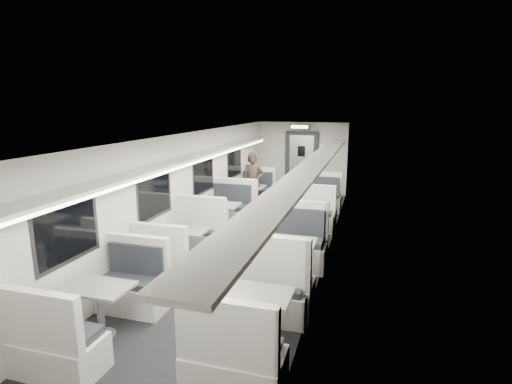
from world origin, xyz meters
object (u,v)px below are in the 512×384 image
Objects in this scene: booth_left_b at (219,220)px; booth_right_c at (286,263)px; booth_right_d at (255,320)px; exit_sign at (300,127)px; booth_left_d at (101,311)px; booth_right_b at (309,224)px; booth_right_a at (319,205)px; booth_left_c at (186,247)px; vestibule_door at (301,163)px; booth_left_a at (249,198)px; passenger at (253,183)px.

booth_right_c is (2.00, -2.10, 0.02)m from booth_left_b.
exit_sign is (-1.00, 8.45, 1.90)m from booth_right_d.
booth_right_b is (2.00, 4.60, -0.02)m from booth_left_d.
booth_right_b is at bearing -90.00° from booth_right_a.
booth_left_b is 1.73m from booth_left_c.
booth_left_c is at bearing -98.41° from vestibule_door.
booth_right_b is 0.93× the size of vestibule_door.
booth_left_a reaches higher than booth_right_a.
booth_left_c is at bearing -90.00° from booth_left_a.
passenger is at bearing 113.23° from booth_right_c.
passenger reaches higher than booth_right_b.
passenger is at bearing 87.08° from booth_left_b.
booth_right_d is 1.02× the size of vestibule_door.
booth_left_a is 2.78m from booth_right_b.
booth_left_a is 1.03× the size of booth_left_d.
booth_left_a is at bearing 175.28° from booth_right_a.
booth_right_d is 8.71m from exit_sign.
passenger is at bearing -16.83° from booth_left_a.
booth_left_b is 5.02m from exit_sign.
booth_right_d is at bearing 8.99° from booth_left_d.
booth_left_d is at bearing -113.49° from booth_right_b.
booth_right_a is 4.26m from booth_right_c.
booth_right_d is at bearing -47.32° from booth_left_c.
booth_left_d is 9.33m from vestibule_door.
booth_left_c is at bearing -99.05° from exit_sign.
booth_right_c is at bearing 46.59° from booth_left_d.
booth_right_b is at bearing -44.04° from booth_left_a.
booth_right_a is at bearing 90.00° from booth_right_c.
passenger is at bearing 88.97° from booth_left_d.
vestibule_door is 3.39× the size of exit_sign.
booth_right_b is (2.00, 0.39, -0.05)m from booth_left_b.
booth_right_a is 1.22× the size of passenger.
vestibule_door is at bearing 81.59° from booth_left_c.
booth_right_a is at bearing 72.57° from booth_left_d.
booth_left_b reaches higher than booth_left_d.
booth_right_d is at bearing -90.00° from booth_right_c.
booth_left_a is 3.37× the size of exit_sign.
booth_left_b is at bearing -169.08° from booth_right_b.
booth_right_c reaches higher than booth_left_c.
exit_sign is (-1.00, 2.39, 1.91)m from booth_right_a.
vestibule_door is (1.00, 6.77, 0.68)m from booth_left_c.
exit_sign is (1.00, 6.28, 1.92)m from booth_left_c.
booth_right_a is (2.00, -0.17, -0.01)m from booth_left_a.
booth_left_b reaches higher than booth_right_b.
booth_right_d is 3.46× the size of exit_sign.
booth_left_b is at bearing 133.57° from booth_right_c.
booth_right_a is at bearing 90.00° from booth_right_b.
booth_right_b is at bearing 90.00° from booth_right_c.
booth_right_b is 4.70m from exit_sign.
vestibule_door is at bearing 83.83° from booth_left_d.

